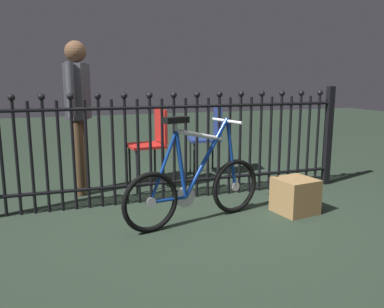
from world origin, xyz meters
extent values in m
plane|color=#233024|center=(0.00, 0.00, 0.00)|extent=(20.00, 20.00, 0.00)
cylinder|color=black|center=(-1.63, 0.65, 0.51)|extent=(0.03, 0.03, 1.02)
cylinder|color=black|center=(-1.51, 0.65, 0.51)|extent=(0.03, 0.03, 1.02)
sphere|color=black|center=(-1.51, 0.65, 1.05)|extent=(0.06, 0.06, 0.06)
cylinder|color=black|center=(-1.39, 0.65, 0.51)|extent=(0.03, 0.03, 1.02)
cylinder|color=black|center=(-1.27, 0.65, 0.51)|extent=(0.03, 0.03, 1.02)
sphere|color=black|center=(-1.27, 0.65, 1.05)|extent=(0.06, 0.06, 0.06)
cylinder|color=black|center=(-1.15, 0.65, 0.51)|extent=(0.03, 0.03, 1.02)
cylinder|color=black|center=(-1.03, 0.65, 0.51)|extent=(0.03, 0.03, 1.02)
sphere|color=black|center=(-1.03, 0.65, 1.05)|extent=(0.06, 0.06, 0.06)
cylinder|color=black|center=(-0.91, 0.65, 0.51)|extent=(0.03, 0.03, 1.02)
cylinder|color=black|center=(-0.79, 0.65, 0.51)|extent=(0.03, 0.03, 1.02)
sphere|color=black|center=(-0.79, 0.65, 1.05)|extent=(0.06, 0.06, 0.06)
cylinder|color=black|center=(-0.67, 0.65, 0.51)|extent=(0.03, 0.03, 1.02)
cylinder|color=black|center=(-0.55, 0.65, 0.51)|extent=(0.03, 0.03, 1.02)
sphere|color=black|center=(-0.55, 0.65, 1.05)|extent=(0.06, 0.06, 0.06)
cylinder|color=black|center=(-0.43, 0.65, 0.51)|extent=(0.03, 0.03, 1.02)
cylinder|color=black|center=(-0.31, 0.65, 0.51)|extent=(0.03, 0.03, 1.02)
sphere|color=black|center=(-0.31, 0.65, 1.05)|extent=(0.06, 0.06, 0.06)
cylinder|color=black|center=(-0.19, 0.65, 0.51)|extent=(0.03, 0.03, 1.02)
cylinder|color=black|center=(-0.07, 0.65, 0.51)|extent=(0.03, 0.03, 1.02)
sphere|color=black|center=(-0.07, 0.65, 1.05)|extent=(0.06, 0.06, 0.06)
cylinder|color=black|center=(0.05, 0.65, 0.51)|extent=(0.03, 0.03, 1.02)
cylinder|color=black|center=(0.17, 0.65, 0.51)|extent=(0.03, 0.03, 1.02)
sphere|color=black|center=(0.17, 0.65, 1.05)|extent=(0.06, 0.06, 0.06)
cylinder|color=black|center=(0.29, 0.65, 0.51)|extent=(0.03, 0.03, 1.02)
cylinder|color=black|center=(0.41, 0.65, 0.51)|extent=(0.03, 0.03, 1.02)
sphere|color=black|center=(0.41, 0.65, 1.05)|extent=(0.06, 0.06, 0.06)
cylinder|color=black|center=(0.53, 0.65, 0.51)|extent=(0.03, 0.03, 1.02)
cylinder|color=black|center=(0.65, 0.65, 0.51)|extent=(0.03, 0.03, 1.02)
sphere|color=black|center=(0.65, 0.65, 1.05)|extent=(0.06, 0.06, 0.06)
cylinder|color=black|center=(0.77, 0.65, 0.51)|extent=(0.03, 0.03, 1.02)
cylinder|color=black|center=(0.89, 0.65, 0.51)|extent=(0.03, 0.03, 1.02)
sphere|color=black|center=(0.89, 0.65, 1.05)|extent=(0.06, 0.06, 0.06)
cylinder|color=black|center=(1.01, 0.65, 0.51)|extent=(0.03, 0.03, 1.02)
cylinder|color=black|center=(1.13, 0.65, 0.51)|extent=(0.03, 0.03, 1.02)
sphere|color=black|center=(1.13, 0.65, 1.05)|extent=(0.06, 0.06, 0.06)
cylinder|color=black|center=(1.25, 0.65, 0.51)|extent=(0.03, 0.03, 1.02)
cylinder|color=black|center=(1.37, 0.65, 0.51)|extent=(0.03, 0.03, 1.02)
sphere|color=black|center=(1.37, 0.65, 1.05)|extent=(0.06, 0.06, 0.06)
cylinder|color=black|center=(1.49, 0.65, 0.51)|extent=(0.03, 0.03, 1.02)
cylinder|color=black|center=(1.61, 0.65, 0.51)|extent=(0.03, 0.03, 1.02)
sphere|color=black|center=(1.61, 0.65, 1.05)|extent=(0.06, 0.06, 0.06)
cylinder|color=black|center=(0.00, 0.65, 0.18)|extent=(3.51, 0.03, 0.03)
cylinder|color=black|center=(0.00, 0.65, 0.94)|extent=(3.51, 0.03, 0.03)
cube|color=black|center=(1.76, 0.65, 0.56)|extent=(0.07, 0.07, 1.12)
torus|color=black|center=(-0.50, -0.12, 0.25)|extent=(0.49, 0.16, 0.50)
cylinder|color=silver|center=(-0.50, -0.12, 0.25)|extent=(0.09, 0.05, 0.08)
torus|color=black|center=(0.33, 0.09, 0.25)|extent=(0.49, 0.16, 0.50)
cylinder|color=silver|center=(0.33, 0.09, 0.25)|extent=(0.09, 0.05, 0.08)
cylinder|color=navy|center=(0.03, 0.01, 0.55)|extent=(0.45, 0.15, 0.65)
cylinder|color=silver|center=(-0.05, -0.01, 0.75)|extent=(0.45, 0.15, 0.14)
cylinder|color=navy|center=(-0.22, -0.05, 0.52)|extent=(0.13, 0.06, 0.57)
cylinder|color=navy|center=(-0.34, -0.08, 0.24)|extent=(0.32, 0.11, 0.04)
cylinder|color=navy|center=(-0.38, -0.09, 0.52)|extent=(0.26, 0.09, 0.56)
cylinder|color=navy|center=(0.28, 0.07, 0.56)|extent=(0.14, 0.06, 0.63)
cylinder|color=silver|center=(0.23, 0.06, 0.86)|extent=(0.03, 0.03, 0.02)
cylinder|color=silver|center=(0.23, 0.06, 0.85)|extent=(0.12, 0.39, 0.03)
cylinder|color=silver|center=(-0.26, -0.06, 0.83)|extent=(0.03, 0.03, 0.07)
cube|color=black|center=(-0.26, -0.06, 0.89)|extent=(0.22, 0.14, 0.05)
cylinder|color=silver|center=(-0.18, -0.04, 0.24)|extent=(0.18, 0.06, 0.18)
cylinder|color=black|center=(-0.39, 0.97, 0.23)|extent=(0.02, 0.02, 0.47)
cylinder|color=black|center=(-0.41, 1.27, 0.23)|extent=(0.02, 0.02, 0.47)
cylinder|color=black|center=(-0.09, 1.00, 0.23)|extent=(0.02, 0.02, 0.47)
cylinder|color=black|center=(-0.12, 1.29, 0.23)|extent=(0.02, 0.02, 0.47)
cube|color=#A51E19|center=(-0.25, 1.13, 0.48)|extent=(0.40, 0.40, 0.03)
cube|color=#A51E19|center=(-0.08, 1.15, 0.69)|extent=(0.06, 0.35, 0.37)
cylinder|color=black|center=(0.39, 1.38, 0.22)|extent=(0.02, 0.02, 0.44)
cylinder|color=black|center=(0.44, 1.67, 0.22)|extent=(0.02, 0.02, 0.44)
cylinder|color=black|center=(0.68, 1.33, 0.22)|extent=(0.02, 0.02, 0.44)
cylinder|color=black|center=(0.73, 1.62, 0.22)|extent=(0.02, 0.02, 0.44)
cube|color=navy|center=(0.56, 1.50, 0.46)|extent=(0.42, 0.42, 0.03)
cube|color=navy|center=(0.74, 1.47, 0.68)|extent=(0.09, 0.35, 0.38)
cylinder|color=#4C3823|center=(-0.97, 1.10, 0.40)|extent=(0.11, 0.11, 0.79)
cylinder|color=#4C3823|center=(-0.91, 1.25, 0.40)|extent=(0.11, 0.11, 0.79)
cube|color=#3F3F47|center=(-0.94, 1.18, 1.07)|extent=(0.28, 0.35, 0.56)
cylinder|color=#3F3F47|center=(-1.01, 0.99, 1.10)|extent=(0.08, 0.08, 0.53)
cylinder|color=#3F3F47|center=(-0.87, 1.36, 1.10)|extent=(0.08, 0.08, 0.53)
sphere|color=brown|center=(-0.94, 1.18, 1.47)|extent=(0.21, 0.21, 0.21)
cube|color=olive|center=(0.86, -0.09, 0.16)|extent=(0.38, 0.38, 0.32)
camera|label=1|loc=(-1.17, -3.08, 1.22)|focal=37.22mm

